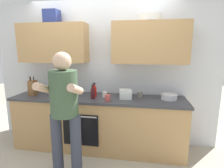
# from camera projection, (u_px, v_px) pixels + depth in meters

# --- Properties ---
(ground_plane) EXTENTS (12.00, 12.00, 0.00)m
(ground_plane) POSITION_uv_depth(u_px,v_px,m) (98.00, 147.00, 3.16)
(ground_plane) COLOR #B2A893
(back_wall_unit) EXTENTS (4.00, 0.39, 2.50)m
(back_wall_unit) POSITION_uv_depth(u_px,v_px,m) (101.00, 60.00, 3.13)
(back_wall_unit) COLOR silver
(back_wall_unit) RESTS_ON ground
(counter) EXTENTS (2.84, 0.67, 0.90)m
(counter) POSITION_uv_depth(u_px,v_px,m) (98.00, 123.00, 3.07)
(counter) COLOR tan
(counter) RESTS_ON ground
(person_standing) EXTENTS (0.49, 0.45, 1.65)m
(person_standing) POSITION_uv_depth(u_px,v_px,m) (64.00, 107.00, 2.24)
(person_standing) COLOR #383D4C
(person_standing) RESTS_ON ground
(bottle_wine) EXTENTS (0.07, 0.07, 0.23)m
(bottle_wine) POSITION_uv_depth(u_px,v_px,m) (93.00, 93.00, 2.88)
(bottle_wine) COLOR #471419
(bottle_wine) RESTS_ON counter
(bottle_vinegar) EXTENTS (0.06, 0.06, 0.27)m
(bottle_vinegar) POSITION_uv_depth(u_px,v_px,m) (62.00, 92.00, 2.87)
(bottle_vinegar) COLOR brown
(bottle_vinegar) RESTS_ON counter
(bottle_soda) EXTENTS (0.05, 0.05, 0.27)m
(bottle_soda) POSITION_uv_depth(u_px,v_px,m) (70.00, 89.00, 3.15)
(bottle_soda) COLOR #198C33
(bottle_soda) RESTS_ON counter
(bottle_juice) EXTENTS (0.07, 0.07, 0.24)m
(bottle_juice) POSITION_uv_depth(u_px,v_px,m) (55.00, 91.00, 2.97)
(bottle_juice) COLOR orange
(bottle_juice) RESTS_ON counter
(bottle_water) EXTENTS (0.08, 0.08, 0.28)m
(bottle_water) POSITION_uv_depth(u_px,v_px,m) (51.00, 90.00, 3.04)
(bottle_water) COLOR silver
(bottle_water) RESTS_ON counter
(bottle_hotsauce) EXTENTS (0.08, 0.08, 0.23)m
(bottle_hotsauce) POSITION_uv_depth(u_px,v_px,m) (94.00, 91.00, 3.00)
(bottle_hotsauce) COLOR red
(bottle_hotsauce) RESTS_ON counter
(bottle_syrup) EXTENTS (0.06, 0.06, 0.30)m
(bottle_syrup) POSITION_uv_depth(u_px,v_px,m) (31.00, 87.00, 3.25)
(bottle_syrup) COLOR #8C4C14
(bottle_syrup) RESTS_ON counter
(cup_coffee) EXTENTS (0.07, 0.07, 0.09)m
(cup_coffee) POSITION_uv_depth(u_px,v_px,m) (105.00, 94.00, 2.99)
(cup_coffee) COLOR white
(cup_coffee) RESTS_ON counter
(cup_ceramic) EXTENTS (0.09, 0.09, 0.10)m
(cup_ceramic) POSITION_uv_depth(u_px,v_px,m) (108.00, 98.00, 2.77)
(cup_ceramic) COLOR #BF4C47
(cup_ceramic) RESTS_ON counter
(cup_stoneware) EXTENTS (0.08, 0.08, 0.09)m
(cup_stoneware) POSITION_uv_depth(u_px,v_px,m) (140.00, 95.00, 2.95)
(cup_stoneware) COLOR slate
(cup_stoneware) RESTS_ON counter
(mixing_bowl) EXTENTS (0.24, 0.24, 0.09)m
(mixing_bowl) POSITION_uv_depth(u_px,v_px,m) (169.00, 97.00, 2.85)
(mixing_bowl) COLOR silver
(mixing_bowl) RESTS_ON counter
(knife_block) EXTENTS (0.10, 0.14, 0.32)m
(knife_block) POSITION_uv_depth(u_px,v_px,m) (33.00, 88.00, 3.09)
(knife_block) COLOR brown
(knife_block) RESTS_ON counter
(potted_herb) EXTENTS (0.16, 0.16, 0.23)m
(potted_herb) POSITION_uv_depth(u_px,v_px,m) (60.00, 87.00, 3.22)
(potted_herb) COLOR #9E6647
(potted_herb) RESTS_ON counter
(grocery_bag_produce) EXTENTS (0.21, 0.20, 0.15)m
(grocery_bag_produce) POSITION_uv_depth(u_px,v_px,m) (125.00, 94.00, 2.89)
(grocery_bag_produce) COLOR silver
(grocery_bag_produce) RESTS_ON counter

